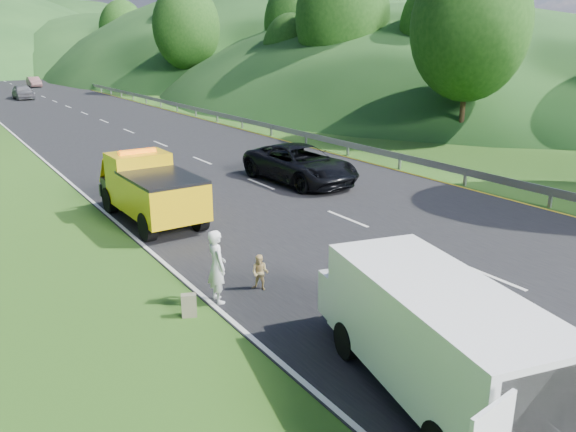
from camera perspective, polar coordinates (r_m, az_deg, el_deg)
ground at (r=15.09m, az=6.72°, el=-6.10°), size 320.00×320.00×0.00m
road_surface at (r=52.29m, az=-19.98°, el=9.78°), size 14.00×200.00×0.02m
guardrail at (r=66.20m, az=-16.41°, el=11.48°), size 0.06×140.00×1.52m
tree_line_right at (r=77.69m, az=-8.96°, el=12.73°), size 14.00×140.00×14.00m
tow_truck at (r=19.77m, az=-13.81°, el=2.71°), size 2.18×5.51×2.35m
white_van at (r=10.15m, az=14.42°, el=-11.30°), size 3.86×6.39×2.12m
woman at (r=13.71m, az=-7.09°, el=-8.63°), size 0.53×0.69×1.79m
child at (r=14.21m, az=-2.83°, el=-7.54°), size 0.55×0.57×0.92m
suitcase at (r=13.01m, az=-10.02°, el=-8.94°), size 0.38×0.30×0.54m
spare_tire at (r=10.68m, az=24.29°, el=-18.40°), size 0.61×0.61×0.20m
passing_suv at (r=24.87m, az=1.23°, el=3.44°), size 3.05×5.98×1.62m
dist_car_a at (r=67.84m, az=-25.26°, el=10.68°), size 1.83×4.55×1.55m
dist_car_b at (r=85.36m, az=-24.34°, el=11.84°), size 1.41×4.04×1.33m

